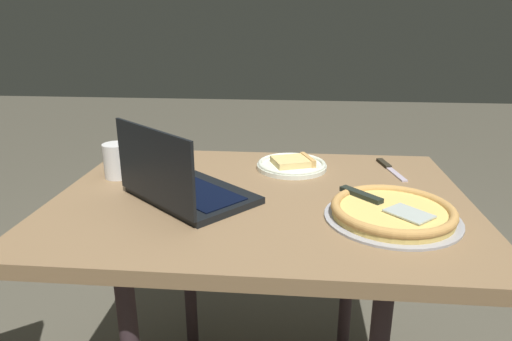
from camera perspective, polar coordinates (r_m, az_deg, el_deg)
The scene contains 6 objects.
dining_table at distance 1.27m, azimuth 0.65°, elevation -6.28°, with size 1.12×0.83×0.77m.
laptop at distance 1.20m, azimuth -9.44°, elevation -1.89°, with size 0.40×0.39×0.21m.
pizza_plate at distance 1.46m, azimuth 4.59°, elevation 0.77°, with size 0.22×0.22×0.04m.
pizza_tray at distance 1.14m, azimuth 16.86°, elevation -5.00°, with size 0.33×0.33×0.04m.
table_knife at distance 1.52m, azimuth 16.41°, elevation 0.38°, with size 0.06×0.21×0.01m.
drink_cup at distance 1.42m, azimuth -17.14°, elevation 1.25°, with size 0.08×0.08×0.10m.
Camera 1 is at (0.09, -1.15, 1.23)m, focal length 31.64 mm.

